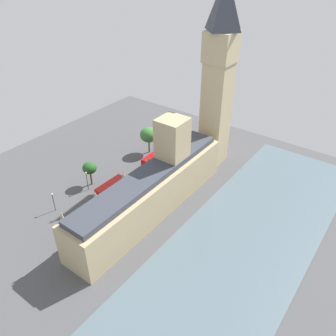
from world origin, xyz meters
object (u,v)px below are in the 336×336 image
at_px(double_decker_bus_trailing, 110,188).
at_px(parliament_building, 154,187).
at_px(clock_tower, 219,74).
at_px(car_white_opposite_hall, 69,220).
at_px(plane_tree_midblock, 90,168).
at_px(car_yellow_cab_near_tower, 133,179).
at_px(pedestrian_kerbside, 97,226).
at_px(street_lamp_leading, 53,199).
at_px(car_blue_by_river_gate, 91,213).
at_px(street_lamp_under_trees, 87,178).
at_px(plane_tree_far_end, 149,135).
at_px(double_decker_bus_corner, 153,159).

bearing_deg(double_decker_bus_trailing, parliament_building, -166.08).
distance_m(clock_tower, car_white_opposite_hall, 63.44).
bearing_deg(plane_tree_midblock, car_yellow_cab_near_tower, -135.73).
relative_size(parliament_building, car_yellow_cab_near_tower, 13.72).
xyz_separation_m(car_white_opposite_hall, plane_tree_midblock, (8.73, -16.57, 5.37)).
distance_m(car_white_opposite_hall, pedestrian_kerbside, 8.49).
bearing_deg(pedestrian_kerbside, plane_tree_midblock, 55.62).
relative_size(clock_tower, street_lamp_leading, 9.81).
relative_size(car_blue_by_river_gate, street_lamp_leading, 0.77).
bearing_deg(double_decker_bus_trailing, street_lamp_leading, 62.13).
bearing_deg(plane_tree_midblock, car_white_opposite_hall, 117.79).
bearing_deg(clock_tower, street_lamp_under_trees, 60.33).
xyz_separation_m(clock_tower, plane_tree_far_end, (21.71, 9.54, -24.45)).
bearing_deg(street_lamp_under_trees, double_decker_bus_corner, -108.98).
distance_m(car_white_opposite_hall, street_lamp_under_trees, 16.12).
bearing_deg(street_lamp_leading, car_yellow_cab_near_tower, -109.10).
height_order(car_yellow_cab_near_tower, plane_tree_far_end, plane_tree_far_end).
xyz_separation_m(pedestrian_kerbside, street_lamp_under_trees, (15.27, -10.67, 3.99)).
xyz_separation_m(pedestrian_kerbside, plane_tree_midblock, (16.61, -13.42, 5.57)).
xyz_separation_m(car_blue_by_river_gate, plane_tree_midblock, (11.28, -10.82, 5.37)).
height_order(double_decker_bus_trailing, car_blue_by_river_gate, double_decker_bus_trailing).
distance_m(plane_tree_far_end, street_lamp_leading, 42.89).
distance_m(double_decker_bus_corner, car_blue_by_river_gate, 31.58).
distance_m(car_yellow_cab_near_tower, pedestrian_kerbside, 23.93).
height_order(plane_tree_midblock, street_lamp_under_trees, plane_tree_midblock).
bearing_deg(parliament_building, car_blue_by_river_gate, 47.32).
distance_m(plane_tree_midblock, street_lamp_under_trees, 3.45).
distance_m(parliament_building, car_blue_by_river_gate, 19.89).
bearing_deg(double_decker_bus_trailing, pedestrian_kerbside, 120.60).
relative_size(car_white_opposite_hall, street_lamp_under_trees, 0.71).
height_order(clock_tower, car_yellow_cab_near_tower, clock_tower).
distance_m(car_yellow_cab_near_tower, double_decker_bus_trailing, 10.25).
distance_m(car_white_opposite_hall, plane_tree_midblock, 19.49).
height_order(double_decker_bus_trailing, plane_tree_midblock, plane_tree_midblock).
bearing_deg(plane_tree_far_end, street_lamp_leading, 88.55).
xyz_separation_m(double_decker_bus_trailing, car_white_opposite_hall, (0.45, 16.00, -1.74)).
distance_m(parliament_building, plane_tree_far_end, 32.65).
xyz_separation_m(double_decker_bus_corner, street_lamp_leading, (8.32, 36.21, 1.73)).
xyz_separation_m(parliament_building, plane_tree_midblock, (23.96, 2.93, -1.38)).
bearing_deg(car_yellow_cab_near_tower, double_decker_bus_trailing, 87.48).
distance_m(clock_tower, car_yellow_cab_near_tower, 43.52).
distance_m(pedestrian_kerbside, plane_tree_far_end, 43.65).
xyz_separation_m(parliament_building, car_blue_by_river_gate, (12.68, 13.75, -6.75)).
bearing_deg(clock_tower, double_decker_bus_corner, 48.10).
distance_m(double_decker_bus_corner, car_yellow_cab_near_tower, 11.29).
relative_size(parliament_building, pedestrian_kerbside, 37.99).
height_order(parliament_building, car_blue_by_river_gate, parliament_building).
relative_size(car_yellow_cab_near_tower, plane_tree_far_end, 0.42).
bearing_deg(car_white_opposite_hall, parliament_building, -129.27).
height_order(parliament_building, double_decker_bus_trailing, parliament_building).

